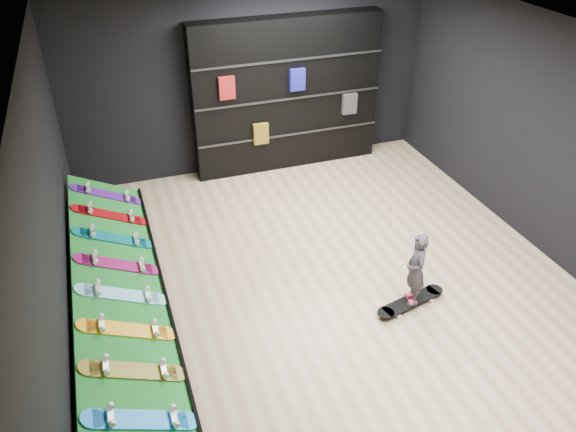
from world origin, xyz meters
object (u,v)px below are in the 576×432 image
object	(u,v)px
back_shelving	(287,95)
child	(414,282)
floor_skateboard	(410,303)
display_rack	(121,314)

from	to	relation	value
back_shelving	child	bearing A→B (deg)	-87.58
floor_skateboard	child	bearing A→B (deg)	0.00
back_shelving	floor_skateboard	size ratio (longest dim) A/B	3.21
display_rack	back_shelving	xyz separation A→B (m)	(3.12, 3.32, 1.01)
display_rack	back_shelving	world-z (taller)	back_shelving
display_rack	floor_skateboard	xyz separation A→B (m)	(3.29, -0.71, -0.21)
child	back_shelving	bearing A→B (deg)	-163.23
display_rack	child	world-z (taller)	child
back_shelving	child	distance (m)	4.13
floor_skateboard	back_shelving	bearing A→B (deg)	79.63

